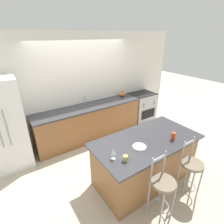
% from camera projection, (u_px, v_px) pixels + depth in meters
% --- Properties ---
extents(ground_plane, '(18.00, 18.00, 0.00)m').
position_uv_depth(ground_plane, '(97.00, 143.00, 4.60)').
color(ground_plane, beige).
extents(wall_back, '(6.00, 0.07, 2.70)m').
position_uv_depth(wall_back, '(82.00, 87.00, 4.57)').
color(wall_back, silver).
rests_on(wall_back, ground_plane).
extents(back_counter, '(2.90, 0.68, 0.93)m').
position_uv_depth(back_counter, '(90.00, 122.00, 4.70)').
color(back_counter, '#936038').
rests_on(back_counter, ground_plane).
extents(sink_faucet, '(0.02, 0.13, 0.22)m').
position_uv_depth(sink_faucet, '(85.00, 99.00, 4.60)').
color(sink_faucet, '#ADAFB5').
rests_on(sink_faucet, back_counter).
extents(kitchen_island, '(1.98, 1.02, 0.90)m').
position_uv_depth(kitchen_island, '(145.00, 160.00, 3.30)').
color(kitchen_island, '#936038').
rests_on(kitchen_island, ground_plane).
extents(refrigerator, '(0.80, 0.73, 1.91)m').
position_uv_depth(refrigerator, '(3.00, 126.00, 3.46)').
color(refrigerator, white).
rests_on(refrigerator, ground_plane).
extents(oven_range, '(0.77, 0.65, 0.93)m').
position_uv_depth(oven_range, '(141.00, 107.00, 5.64)').
color(oven_range, '#B7B7BC').
rests_on(oven_range, ground_plane).
extents(bar_stool_near, '(0.36, 0.36, 1.10)m').
position_uv_depth(bar_stool_near, '(162.00, 188.00, 2.55)').
color(bar_stool_near, '#99999E').
rests_on(bar_stool_near, ground_plane).
extents(bar_stool_far, '(0.36, 0.36, 1.10)m').
position_uv_depth(bar_stool_far, '(191.00, 169.00, 2.90)').
color(bar_stool_far, '#99999E').
rests_on(bar_stool_far, ground_plane).
extents(dinner_plate, '(0.24, 0.24, 0.02)m').
position_uv_depth(dinner_plate, '(139.00, 146.00, 2.91)').
color(dinner_plate, white).
rests_on(dinner_plate, kitchen_island).
extents(wine_glass, '(0.07, 0.07, 0.18)m').
position_uv_depth(wine_glass, '(113.00, 152.00, 2.59)').
color(wine_glass, white).
rests_on(wine_glass, kitchen_island).
extents(coffee_mug, '(0.11, 0.08, 0.09)m').
position_uv_depth(coffee_mug, '(125.00, 158.00, 2.59)').
color(coffee_mug, '#C1B251').
rests_on(coffee_mug, kitchen_island).
extents(tumbler_cup, '(0.07, 0.07, 0.14)m').
position_uv_depth(tumbler_cup, '(173.00, 136.00, 3.09)').
color(tumbler_cup, red).
rests_on(tumbler_cup, kitchen_island).
extents(pumpkin_decoration, '(0.16, 0.16, 0.15)m').
position_uv_depth(pumpkin_decoration, '(122.00, 94.00, 5.18)').
color(pumpkin_decoration, orange).
rests_on(pumpkin_decoration, back_counter).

